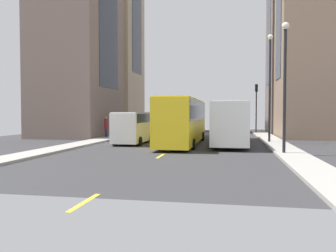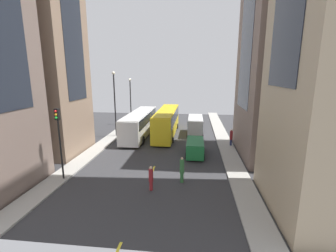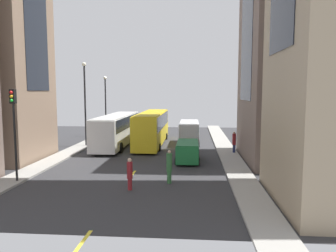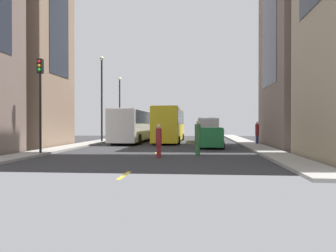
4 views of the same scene
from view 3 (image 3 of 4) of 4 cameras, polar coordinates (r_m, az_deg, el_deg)
ground_plane at (r=33.74m, az=-2.89°, el=-3.97°), size 40.99×40.99×0.00m
sidewalk_west at (r=35.50m, az=-15.12°, el=-3.55°), size 1.86×44.00×0.15m
sidewalk_east at (r=33.61m, az=10.04°, el=-3.97°), size 1.86×44.00×0.15m
lane_stripe_0 at (r=13.99m, az=-14.68°, el=-18.97°), size 0.16×2.00×0.01m
lane_stripe_1 at (r=23.60m, az=-6.21°, el=-8.38°), size 0.16×2.00×0.01m
lane_stripe_2 at (r=33.74m, az=-2.89°, el=-3.96°), size 0.16×2.00×0.01m
lane_stripe_3 at (r=44.05m, az=-1.14°, el=-1.59°), size 0.16×2.00×0.01m
lane_stripe_4 at (r=54.43m, az=-0.05°, el=-0.12°), size 0.16×2.00×0.01m
building_east_1 at (r=29.83m, az=20.64°, el=16.38°), size 7.08×10.04×22.83m
city_bus_white at (r=35.57m, az=-8.91°, el=-0.25°), size 2.80×12.70×3.35m
streetcar_yellow at (r=36.06m, az=-2.78°, el=0.09°), size 2.70×12.98×3.59m
delivery_van_white at (r=36.20m, az=3.72°, el=-0.87°), size 2.25×5.59×2.58m
car_green_0 at (r=27.48m, az=3.46°, el=-4.22°), size 1.98×4.36×1.65m
pedestrian_crossing_near at (r=19.74m, az=-6.72°, el=-8.19°), size 0.34×0.34×1.94m
pedestrian_crossing_mid at (r=31.28m, az=11.52°, el=-2.66°), size 0.34×0.34×1.99m
pedestrian_waiting_curb at (r=20.97m, az=0.22°, el=-7.01°), size 0.37×0.37×2.15m
traffic_light_near_corner at (r=22.75m, az=-25.42°, el=1.33°), size 0.32×0.44×5.87m
streetlamp_near at (r=43.16m, az=-10.90°, el=4.55°), size 0.44×0.44×7.71m
streetlamp_far at (r=35.49m, az=-14.36°, el=5.08°), size 0.44×0.44×8.78m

